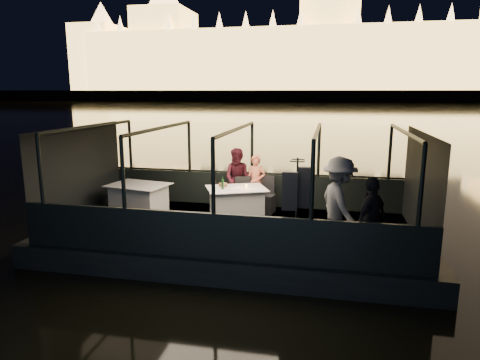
% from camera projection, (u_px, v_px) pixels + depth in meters
% --- Properties ---
extents(river_water, '(500.00, 500.00, 0.00)m').
position_uv_depth(river_water, '(320.00, 110.00, 86.84)').
color(river_water, black).
rests_on(river_water, ground).
extents(boat_hull, '(8.60, 4.40, 1.00)m').
position_uv_depth(boat_hull, '(237.00, 247.00, 10.19)').
color(boat_hull, black).
rests_on(boat_hull, river_water).
extents(boat_deck, '(8.00, 4.00, 0.04)m').
position_uv_depth(boat_deck, '(237.00, 228.00, 10.09)').
color(boat_deck, black).
rests_on(boat_deck, boat_hull).
extents(gunwale_port, '(8.00, 0.08, 0.90)m').
position_uv_depth(gunwale_port, '(252.00, 190.00, 11.91)').
color(gunwale_port, black).
rests_on(gunwale_port, boat_deck).
extents(gunwale_starboard, '(8.00, 0.08, 0.90)m').
position_uv_depth(gunwale_starboard, '(214.00, 236.00, 8.08)').
color(gunwale_starboard, black).
rests_on(gunwale_starboard, boat_deck).
extents(cabin_glass_port, '(8.00, 0.02, 1.40)m').
position_uv_depth(cabin_glass_port, '(252.00, 149.00, 11.68)').
color(cabin_glass_port, '#99B2B2').
rests_on(cabin_glass_port, gunwale_port).
extents(cabin_glass_starboard, '(8.00, 0.02, 1.40)m').
position_uv_depth(cabin_glass_starboard, '(213.00, 177.00, 7.85)').
color(cabin_glass_starboard, '#99B2B2').
rests_on(cabin_glass_starboard, gunwale_starboard).
extents(cabin_roof_glass, '(8.00, 4.00, 0.02)m').
position_uv_depth(cabin_roof_glass, '(236.00, 129.00, 9.62)').
color(cabin_roof_glass, '#99B2B2').
rests_on(cabin_roof_glass, boat_deck).
extents(end_wall_fore, '(0.02, 4.00, 2.30)m').
position_uv_depth(end_wall_fore, '(80.00, 173.00, 10.66)').
color(end_wall_fore, black).
rests_on(end_wall_fore, boat_deck).
extents(end_wall_aft, '(0.02, 4.00, 2.30)m').
position_uv_depth(end_wall_aft, '(421.00, 187.00, 9.05)').
color(end_wall_aft, black).
rests_on(end_wall_aft, boat_deck).
extents(canopy_ribs, '(8.00, 4.00, 2.30)m').
position_uv_depth(canopy_ribs, '(236.00, 179.00, 9.85)').
color(canopy_ribs, black).
rests_on(canopy_ribs, boat_deck).
extents(embankment, '(400.00, 140.00, 6.00)m').
position_uv_depth(embankment, '(327.00, 97.00, 211.19)').
color(embankment, '#423D33').
rests_on(embankment, ground).
extents(parliament_building, '(220.00, 32.00, 60.00)m').
position_uv_depth(parliament_building, '(329.00, 27.00, 171.96)').
color(parliament_building, '#F2D18C').
rests_on(parliament_building, embankment).
extents(dining_table_central, '(1.75, 1.55, 0.77)m').
position_uv_depth(dining_table_central, '(237.00, 203.00, 10.77)').
color(dining_table_central, silver).
rests_on(dining_table_central, boat_deck).
extents(dining_table_aft, '(1.65, 1.32, 0.78)m').
position_uv_depth(dining_table_aft, '(139.00, 199.00, 11.11)').
color(dining_table_aft, silver).
rests_on(dining_table_aft, boat_deck).
extents(chair_port_left, '(0.55, 0.55, 0.90)m').
position_uv_depth(chair_port_left, '(241.00, 195.00, 11.29)').
color(chair_port_left, black).
rests_on(chair_port_left, boat_deck).
extents(chair_port_right, '(0.51, 0.51, 0.94)m').
position_uv_depth(chair_port_right, '(266.00, 196.00, 11.23)').
color(chair_port_right, black).
rests_on(chair_port_right, boat_deck).
extents(coat_stand, '(0.58, 0.48, 1.91)m').
position_uv_depth(coat_stand, '(296.00, 209.00, 8.26)').
color(coat_stand, black).
rests_on(coat_stand, boat_deck).
extents(person_woman_coral, '(0.59, 0.44, 1.49)m').
position_uv_depth(person_woman_coral, '(256.00, 182.00, 11.43)').
color(person_woman_coral, '#CC674A').
rests_on(person_woman_coral, boat_deck).
extents(person_man_maroon, '(0.82, 0.65, 1.65)m').
position_uv_depth(person_man_maroon, '(238.00, 181.00, 11.54)').
color(person_man_maroon, '#3C101A').
rests_on(person_man_maroon, boat_deck).
extents(passenger_stripe, '(1.10, 1.40, 1.90)m').
position_uv_depth(passenger_stripe, '(339.00, 209.00, 8.49)').
color(passenger_stripe, silver).
rests_on(passenger_stripe, boat_deck).
extents(passenger_dark, '(0.86, 1.02, 1.63)m').
position_uv_depth(passenger_dark, '(371.00, 218.00, 7.86)').
color(passenger_dark, black).
rests_on(passenger_dark, boat_deck).
extents(wine_bottle, '(0.08, 0.08, 0.31)m').
position_uv_depth(wine_bottle, '(223.00, 183.00, 10.53)').
color(wine_bottle, black).
rests_on(wine_bottle, dining_table_central).
extents(bread_basket, '(0.24, 0.24, 0.09)m').
position_uv_depth(bread_basket, '(223.00, 185.00, 10.87)').
color(bread_basket, brown).
rests_on(bread_basket, dining_table_central).
extents(amber_candle, '(0.06, 0.06, 0.08)m').
position_uv_depth(amber_candle, '(246.00, 187.00, 10.68)').
color(amber_candle, '#FFB93F').
rests_on(amber_candle, dining_table_central).
extents(plate_near, '(0.27, 0.27, 0.02)m').
position_uv_depth(plate_near, '(255.00, 190.00, 10.47)').
color(plate_near, white).
rests_on(plate_near, dining_table_central).
extents(plate_far, '(0.33, 0.33, 0.02)m').
position_uv_depth(plate_far, '(233.00, 186.00, 10.89)').
color(plate_far, silver).
rests_on(plate_far, dining_table_central).
extents(wine_glass_white, '(0.06, 0.06, 0.17)m').
position_uv_depth(wine_glass_white, '(224.00, 186.00, 10.53)').
color(wine_glass_white, silver).
rests_on(wine_glass_white, dining_table_central).
extents(wine_glass_red, '(0.06, 0.06, 0.17)m').
position_uv_depth(wine_glass_red, '(252.00, 184.00, 10.74)').
color(wine_glass_red, white).
rests_on(wine_glass_red, dining_table_central).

